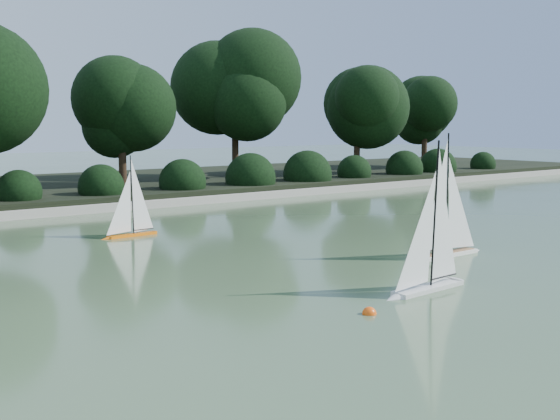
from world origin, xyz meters
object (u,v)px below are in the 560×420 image
object	(u,v)px
sailboat_orange	(127,223)
race_buoy	(369,314)
sailboat_white_a	(423,267)
sailboat_white_b	(453,235)

from	to	relation	value
sailboat_orange	race_buoy	size ratio (longest dim) A/B	9.86
sailboat_orange	sailboat_white_a	bearing A→B (deg)	-80.79
sailboat_orange	race_buoy	xyz separation A→B (m)	(-0.23, -6.00, -0.23)
sailboat_white_b	sailboat_orange	size ratio (longest dim) A/B	1.29
sailboat_white_a	race_buoy	distance (m)	1.23
sailboat_white_a	sailboat_orange	world-z (taller)	sailboat_white_a
sailboat_white_a	sailboat_orange	bearing A→B (deg)	99.21
sailboat_white_a	sailboat_orange	size ratio (longest dim) A/B	1.26
sailboat_white_b	race_buoy	size ratio (longest dim) A/B	12.73
sailboat_white_b	race_buoy	distance (m)	3.60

